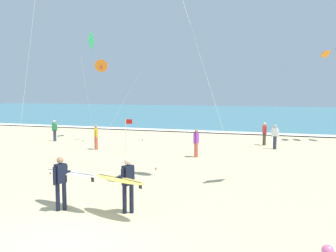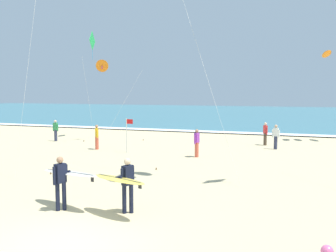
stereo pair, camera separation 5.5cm
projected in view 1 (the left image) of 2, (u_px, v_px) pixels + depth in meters
name	position (u px, v px, depth m)	size (l,w,h in m)	color
ground_plane	(65.00, 244.00, 8.93)	(160.00, 160.00, 0.00)	#CCB789
ocean_water	(262.00, 114.00, 60.45)	(160.00, 60.00, 0.08)	teal
shoreline_foam	(233.00, 132.00, 32.53)	(160.00, 1.56, 0.01)	white
surfer_lead	(124.00, 181.00, 10.97)	(2.06, 1.17, 1.71)	black
surfer_trailing	(65.00, 176.00, 11.49)	(2.50, 1.18, 1.71)	black
kite_delta_amber_low	(102.00, 66.00, 27.16)	(3.33, 1.48, 6.08)	orange
kite_diamond_emerald_close	(91.00, 43.00, 28.91)	(0.81, 3.20, 8.45)	green
bystander_purple_top	(196.00, 143.00, 20.68)	(0.26, 0.49, 1.59)	#D8593F
bystander_red_top	(264.00, 134.00, 25.28)	(0.32, 0.44, 1.59)	#4C3D2D
bystander_green_top	(55.00, 130.00, 27.33)	(0.50, 0.22, 1.59)	#2D334C
bystander_yellow_top	(96.00, 137.00, 23.41)	(0.33, 0.42, 1.59)	#D8593F
bystander_white_top	(275.00, 137.00, 23.53)	(0.50, 0.22, 1.59)	#2D334C
lifeguard_flag	(127.00, 132.00, 22.17)	(0.45, 0.05, 2.10)	silver
beach_ball	(328.00, 251.00, 8.21)	(0.28, 0.28, 0.28)	pink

